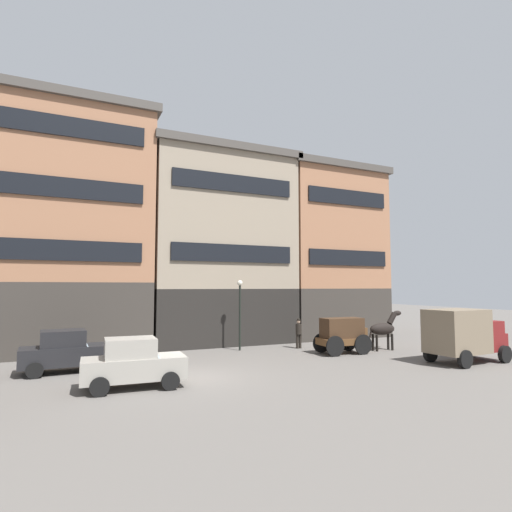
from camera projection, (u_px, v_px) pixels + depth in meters
The scene contains 11 objects.
ground_plane at pixel (192, 378), 16.94m from camera, with size 120.00×120.00×0.00m, color #605B56.
building_center_left at pixel (66, 227), 25.00m from camera, with size 9.90×7.14×14.55m.
building_center_right at pixel (216, 247), 28.96m from camera, with size 9.99×7.14×13.01m.
building_far_right at pixel (322, 252), 32.65m from camera, with size 8.39×7.14×12.87m.
cargo_wagon at pixel (343, 333), 23.14m from camera, with size 2.98×1.66×1.98m.
draft_horse at pixel (384, 328), 24.38m from camera, with size 2.35×0.70×2.30m.
delivery_truck_far at pixel (465, 333), 20.42m from camera, with size 4.43×2.30×2.62m.
sedan_dark at pixel (133, 363), 15.29m from camera, with size 3.78×2.03×1.83m.
sedan_light at pixel (66, 351), 18.10m from camera, with size 3.77×2.00×1.83m.
pedestrian_officer at pixel (299, 332), 25.12m from camera, with size 0.48×0.48×1.79m.
streetlamp_curbside at pixel (240, 305), 24.43m from camera, with size 0.32×0.32×4.12m.
Camera 1 is at (-4.83, -16.78, 3.73)m, focal length 28.99 mm.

